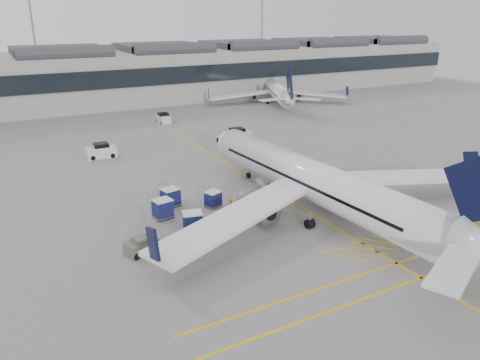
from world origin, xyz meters
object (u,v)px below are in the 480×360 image
baggage_cart_a (213,199)px  ramp_agent_a (231,207)px  airliner_main (320,184)px  ramp_agent_b (271,201)px  pushback_tug (141,246)px  belt_loader (275,178)px

baggage_cart_a → ramp_agent_a: 2.95m
airliner_main → ramp_agent_b: size_ratio=23.69×
airliner_main → pushback_tug: bearing=174.8°
belt_loader → airliner_main: bearing=-99.0°
belt_loader → ramp_agent_a: 10.67m
airliner_main → ramp_agent_a: bearing=149.9°
airliner_main → pushback_tug: (-17.77, 0.73, -2.62)m
airliner_main → pushback_tug: airliner_main is taller
airliner_main → ramp_agent_a: airliner_main is taller
airliner_main → baggage_cart_a: bearing=137.4°
belt_loader → ramp_agent_b: size_ratio=2.95×
airliner_main → belt_loader: airliner_main is taller
baggage_cart_a → ramp_agent_a: size_ratio=1.08×
baggage_cart_a → pushback_tug: 11.32m
belt_loader → pushback_tug: 21.05m
baggage_cart_a → pushback_tug: size_ratio=0.66×
belt_loader → baggage_cart_a: belt_loader is taller
belt_loader → ramp_agent_a: belt_loader is taller
airliner_main → belt_loader: bearing=80.1°
ramp_agent_a → ramp_agent_b: bearing=-24.1°
belt_loader → pushback_tug: bearing=-156.3°
belt_loader → baggage_cart_a: bearing=-164.5°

